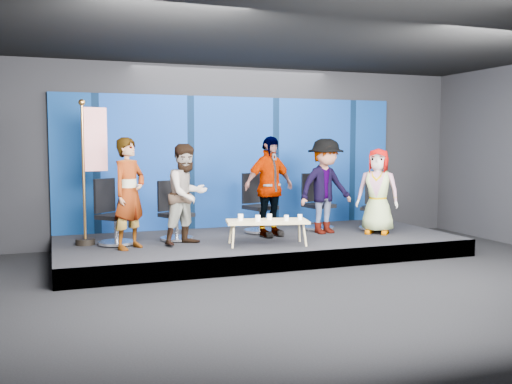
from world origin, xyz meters
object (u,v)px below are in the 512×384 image
mug_d (286,218)px  chair_d (317,211)px  flag_stand (91,168)px  panelist_c (269,187)px  panelist_e (378,191)px  chair_e (374,213)px  mug_e (300,217)px  chair_a (114,223)px  chair_c (258,213)px  panelist_d (325,186)px  mug_b (258,218)px  panelist_a (129,193)px  panelist_b (187,194)px  coffee_table (267,222)px  mug_a (241,217)px  chair_b (175,221)px  mug_c (270,217)px

mug_d → chair_d: bearing=48.7°
chair_d → flag_stand: size_ratio=0.45×
panelist_c → panelist_e: 2.06m
chair_e → mug_e: chair_e is taller
chair_a → panelist_c: bearing=-43.0°
chair_c → panelist_c: 0.74m
chair_d → panelist_d: panelist_d is taller
chair_c → mug_b: 1.44m
panelist_a → panelist_c: (2.52, 0.36, 0.02)m
chair_c → flag_stand: size_ratio=0.47×
mug_b → panelist_b: bearing=152.4°
panelist_a → coffee_table: (2.18, -0.43, -0.51)m
chair_c → mug_b: size_ratio=11.09×
panelist_c → coffee_table: bearing=-131.3°
mug_a → flag_stand: bearing=158.9°
chair_a → panelist_e: 4.79m
chair_a → mug_d: 2.87m
chair_d → flag_stand: (-4.25, -0.22, 0.91)m
chair_e → coffee_table: size_ratio=0.69×
panelist_a → chair_b: (0.84, 0.56, -0.55)m
chair_a → mug_b: bearing=-64.0°
chair_a → flag_stand: size_ratio=0.46×
chair_d → panelist_c: bearing=-169.3°
panelist_c → panelist_b: bearing=172.4°
coffee_table → mug_d: mug_d is taller
coffee_table → panelist_a: bearing=168.9°
chair_c → coffee_table: bearing=-122.0°
panelist_b → chair_c: panelist_b is taller
chair_b → chair_c: size_ratio=0.93×
chair_c → mug_a: chair_c is taller
coffee_table → mug_a: bearing=157.6°
chair_c → mug_a: 1.35m
panelist_d → mug_a: size_ratio=17.19×
mug_e → panelist_b: bearing=161.4°
panelist_c → mug_e: 1.02m
panelist_a → mug_a: 1.84m
chair_b → mug_c: bearing=-61.1°
chair_a → mug_c: (2.45, -0.85, 0.10)m
panelist_b → mug_e: bearing=-45.6°
chair_a → mug_a: (1.98, -0.72, 0.10)m
chair_d → panelist_e: size_ratio=0.69×
mug_a → flag_stand: flag_stand is taller
chair_b → chair_d: bearing=-21.2°
panelist_e → coffee_table: bearing=-129.3°
chair_d → mug_c: 1.93m
panelist_d → flag_stand: size_ratio=0.74×
panelist_a → coffee_table: size_ratio=1.24×
mug_c → mug_d: bearing=-38.4°
mug_e → chair_e: bearing=25.9°
chair_b → panelist_c: size_ratio=0.57×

